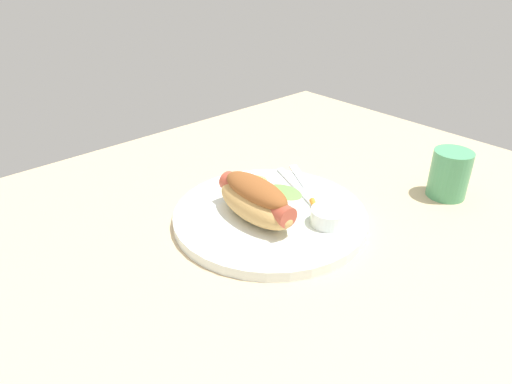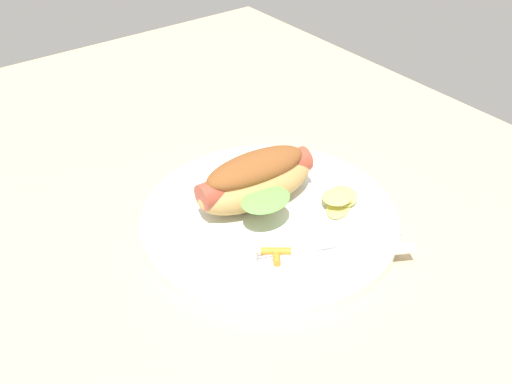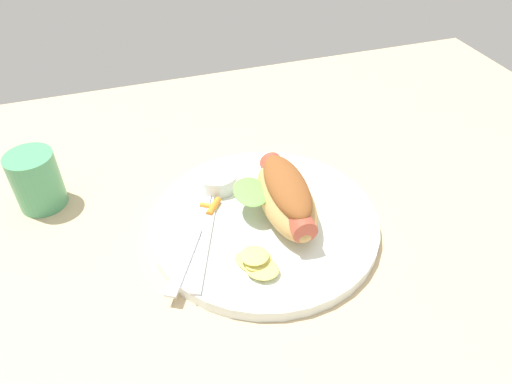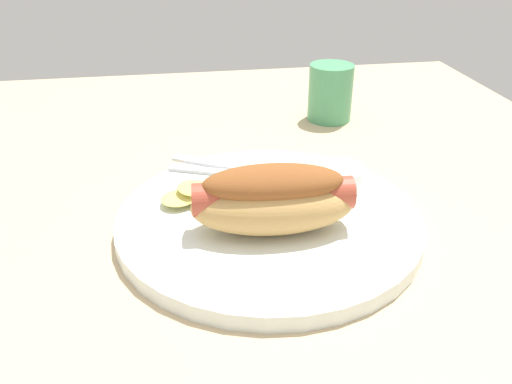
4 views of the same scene
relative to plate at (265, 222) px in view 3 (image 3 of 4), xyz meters
The scene contains 9 objects.
ground_plane 4.46cm from the plate, 15.49° to the left, with size 120.00×90.00×1.80cm, color tan.
plate is the anchor object (origin of this frame).
hot_dog 4.94cm from the plate, ahead, with size 10.27×15.49×6.44cm.
sauce_ramekin 9.42cm from the plate, 116.75° to the left, with size 5.46×5.46×2.38cm, color white.
fork 8.70cm from the plate, 167.91° to the right, with size 7.30×16.36×0.40cm.
knife 10.89cm from the plate, 167.57° to the right, with size 14.87×1.40×0.36cm, color silver.
chips_pile 8.59cm from the plate, 115.70° to the right, with size 5.85×6.89×1.85cm.
carrot_garnish 7.40cm from the plate, 147.57° to the left, with size 3.11×3.13×0.92cm.
drinking_cup 31.61cm from the plate, 152.89° to the left, with size 6.44×6.44×8.21cm, color #4C9E6B.
Camera 3 is at (-19.26, -43.65, 44.37)cm, focal length 33.12 mm.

